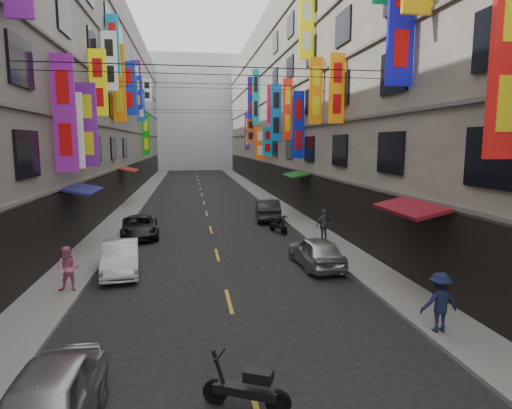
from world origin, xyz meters
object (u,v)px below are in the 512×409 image
object	(u,v)px
scooter_far_right	(278,225)
pedestrian_rnear	(440,302)
car_right_far	(268,210)
pedestrian_lfar	(68,269)
car_left_far	(140,227)
scooter_crossing	(248,388)
car_left_mid	(121,258)
car_right_mid	(316,252)
pedestrian_rfar	(324,225)

from	to	relation	value
scooter_far_right	pedestrian_rnear	bearing A→B (deg)	77.20
car_right_far	pedestrian_lfar	world-z (taller)	pedestrian_lfar
car_left_far	pedestrian_lfar	bearing A→B (deg)	-104.97
scooter_crossing	pedestrian_lfar	bearing A→B (deg)	60.89
car_right_far	pedestrian_lfar	bearing A→B (deg)	61.00
car_left_mid	car_right_mid	distance (m)	8.01
pedestrian_rnear	pedestrian_rfar	distance (m)	10.94
scooter_far_right	pedestrian_lfar	distance (m)	12.84
car_left_far	pedestrian_lfar	size ratio (longest dim) A/B	2.72
car_right_mid	pedestrian_lfar	bearing A→B (deg)	8.28
scooter_crossing	car_left_far	bearing A→B (deg)	38.77
scooter_far_right	car_right_far	xyz separation A→B (m)	(0.17, 4.25, 0.27)
car_right_mid	pedestrian_rfar	world-z (taller)	pedestrian_rfar
car_right_far	pedestrian_rnear	world-z (taller)	pedestrian_rnear
car_right_mid	pedestrian_rfar	size ratio (longest dim) A/B	2.29
scooter_crossing	pedestrian_rnear	xyz separation A→B (m)	(5.57, 2.47, 0.50)
car_left_mid	car_right_far	size ratio (longest dim) A/B	0.90
car_right_far	pedestrian_rfar	world-z (taller)	pedestrian_rfar
scooter_crossing	car_right_far	distance (m)	20.98
pedestrian_rfar	pedestrian_lfar	bearing A→B (deg)	7.47
car_left_mid	car_right_mid	world-z (taller)	car_right_mid
scooter_crossing	car_left_mid	xyz separation A→B (m)	(-3.83, 9.60, 0.20)
scooter_far_right	pedestrian_rnear	size ratio (longest dim) A/B	1.06
scooter_far_right	car_right_far	size ratio (longest dim) A/B	0.40
scooter_crossing	scooter_far_right	world-z (taller)	same
scooter_crossing	pedestrian_rfar	distance (m)	14.62
scooter_crossing	car_right_far	size ratio (longest dim) A/B	0.39
car_right_mid	car_right_far	world-z (taller)	car_right_far
car_left_far	pedestrian_lfar	xyz separation A→B (m)	(-1.40, -8.99, 0.31)
car_right_mid	car_right_far	size ratio (longest dim) A/B	0.89
car_right_far	pedestrian_lfar	xyz separation A→B (m)	(-9.40, -13.17, 0.19)
car_left_mid	pedestrian_rnear	world-z (taller)	pedestrian_rnear
car_left_far	pedestrian_rnear	xyz separation A→B (m)	(9.40, -13.92, 0.35)
scooter_far_right	car_right_far	world-z (taller)	car_right_far
car_left_far	car_right_far	world-z (taller)	car_right_far
scooter_far_right	pedestrian_rnear	distance (m)	13.94
scooter_crossing	scooter_far_right	xyz separation A→B (m)	(4.00, 16.31, 0.00)
scooter_crossing	pedestrian_rnear	bearing A→B (deg)	-40.50
car_right_mid	pedestrian_rfar	distance (m)	4.46
car_left_far	car_right_far	xyz separation A→B (m)	(8.00, 4.17, 0.12)
car_left_mid	pedestrian_rfar	distance (m)	10.39
car_left_mid	pedestrian_lfar	bearing A→B (deg)	-128.85
scooter_crossing	car_right_mid	size ratio (longest dim) A/B	0.43
car_left_mid	car_right_far	xyz separation A→B (m)	(8.00, 10.96, 0.07)
scooter_crossing	car_left_mid	world-z (taller)	car_left_mid
pedestrian_rnear	pedestrian_rfar	bearing A→B (deg)	-91.81
car_right_far	car_left_mid	bearing A→B (deg)	60.40
scooter_far_right	pedestrian_rfar	distance (m)	3.48
car_right_far	pedestrian_rnear	distance (m)	18.15
car_left_far	car_right_mid	xyz separation A→B (m)	(8.00, -7.11, 0.07)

